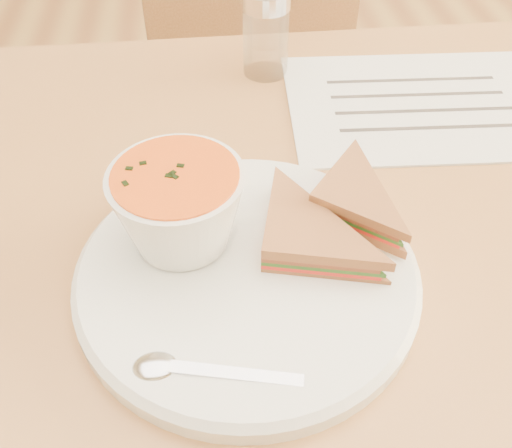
{
  "coord_description": "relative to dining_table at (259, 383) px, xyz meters",
  "views": [
    {
      "loc": [
        -0.05,
        -0.43,
        1.14
      ],
      "look_at": [
        -0.01,
        -0.09,
        0.8
      ],
      "focal_mm": 40.0,
      "sensor_mm": 36.0,
      "label": 1
    }
  ],
  "objects": [
    {
      "name": "dining_table",
      "position": [
        0.0,
        0.0,
        0.0
      ],
      "size": [
        1.0,
        0.7,
        0.75
      ],
      "primitive_type": null,
      "color": "#99622F",
      "rests_on": "floor"
    },
    {
      "name": "chair_far",
      "position": [
        0.09,
        0.49,
        0.12
      ],
      "size": [
        0.5,
        0.5,
        1.0
      ],
      "primitive_type": null,
      "rotation": [
        0.0,
        0.0,
        3.27
      ],
      "color": "brown",
      "rests_on": "floor"
    },
    {
      "name": "plate",
      "position": [
        -0.02,
        -0.11,
        0.38
      ],
      "size": [
        0.37,
        0.37,
        0.02
      ],
      "primitive_type": null,
      "rotation": [
        0.0,
        0.0,
        0.28
      ],
      "color": "white",
      "rests_on": "dining_table"
    },
    {
      "name": "soup_bowl",
      "position": [
        -0.08,
        -0.07,
        0.43
      ],
      "size": [
        0.13,
        0.13,
        0.08
      ],
      "primitive_type": null,
      "rotation": [
        0.0,
        0.0,
        -0.19
      ],
      "color": "white",
      "rests_on": "plate"
    },
    {
      "name": "sandwich_half_a",
      "position": [
        -0.01,
        -0.12,
        0.41
      ],
      "size": [
        0.13,
        0.13,
        0.03
      ],
      "primitive_type": null,
      "rotation": [
        0.0,
        0.0,
        -0.24
      ],
      "color": "#AE6B3D",
      "rests_on": "plate"
    },
    {
      "name": "sandwich_half_b",
      "position": [
        0.04,
        -0.06,
        0.42
      ],
      "size": [
        0.13,
        0.13,
        0.03
      ],
      "primitive_type": null,
      "rotation": [
        0.0,
        0.0,
        -0.67
      ],
      "color": "#AE6B3D",
      "rests_on": "plate"
    },
    {
      "name": "spoon",
      "position": [
        -0.05,
        -0.21,
        0.4
      ],
      "size": [
        0.17,
        0.07,
        0.01
      ],
      "primitive_type": null,
      "rotation": [
        0.0,
        0.0,
        -0.22
      ],
      "color": "silver",
      "rests_on": "plate"
    },
    {
      "name": "paper_menu",
      "position": [
        0.21,
        0.15,
        0.38
      ],
      "size": [
        0.34,
        0.26,
        0.0
      ],
      "primitive_type": null,
      "rotation": [
        0.0,
        0.0,
        -0.05
      ],
      "color": "white",
      "rests_on": "dining_table"
    },
    {
      "name": "condiment_shaker",
      "position": [
        0.03,
        0.24,
        0.43
      ],
      "size": [
        0.07,
        0.07,
        0.11
      ],
      "primitive_type": null,
      "rotation": [
        0.0,
        0.0,
        0.09
      ],
      "color": "silver",
      "rests_on": "dining_table"
    }
  ]
}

